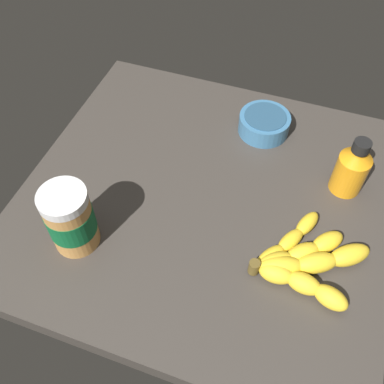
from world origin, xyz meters
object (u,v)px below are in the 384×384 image
banana_bunch (304,261)px  peanut_butter_jar (70,219)px  honey_bottle (352,169)px  small_bowl (264,123)px

banana_bunch → peanut_butter_jar: bearing=-168.1°
peanut_butter_jar → honey_bottle: 54.74cm
honey_bottle → small_bowl: size_ratio=1.15×
honey_bottle → peanut_butter_jar: bearing=-147.0°
banana_bunch → small_bowl: small_bowl is taller
banana_bunch → small_bowl: bearing=115.7°
peanut_butter_jar → honey_bottle: size_ratio=1.04×
banana_bunch → peanut_butter_jar: 42.48cm
banana_bunch → peanut_butter_jar: peanut_butter_jar is taller
honey_bottle → small_bowl: honey_bottle is taller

